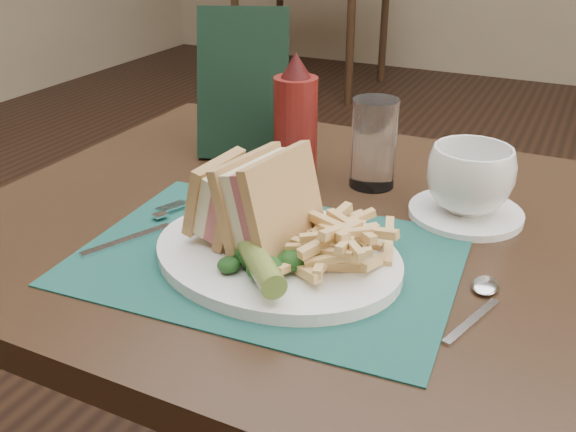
% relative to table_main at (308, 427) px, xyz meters
% --- Properties ---
extents(floor, '(7.00, 7.00, 0.00)m').
position_rel_table_main_xyz_m(floor, '(0.00, 0.50, -0.38)').
color(floor, black).
rests_on(floor, ground).
extents(wall_back, '(6.00, 0.00, 6.00)m').
position_rel_table_main_xyz_m(wall_back, '(0.00, 4.00, -0.38)').
color(wall_back, gray).
rests_on(wall_back, ground).
extents(table_main, '(0.90, 0.75, 0.75)m').
position_rel_table_main_xyz_m(table_main, '(0.00, 0.00, 0.00)').
color(table_main, black).
rests_on(table_main, ground).
extents(table_bg_left, '(0.90, 0.75, 0.75)m').
position_rel_table_main_xyz_m(table_bg_left, '(-1.44, 3.23, 0.00)').
color(table_bg_left, black).
rests_on(table_bg_left, ground).
extents(placemat, '(0.45, 0.34, 0.00)m').
position_rel_table_main_xyz_m(placemat, '(-0.00, -0.12, 0.38)').
color(placemat, '#164941').
rests_on(placemat, table_main).
extents(plate, '(0.33, 0.28, 0.01)m').
position_rel_table_main_xyz_m(plate, '(0.01, -0.13, 0.38)').
color(plate, white).
rests_on(plate, placemat).
extents(sandwich_half_a, '(0.08, 0.10, 0.10)m').
position_rel_table_main_xyz_m(sandwich_half_a, '(-0.08, -0.12, 0.44)').
color(sandwich_half_a, tan).
rests_on(sandwich_half_a, plate).
extents(sandwich_half_b, '(0.10, 0.13, 0.12)m').
position_rel_table_main_xyz_m(sandwich_half_b, '(-0.02, -0.12, 0.45)').
color(sandwich_half_b, tan).
rests_on(sandwich_half_b, plate).
extents(kale_garnish, '(0.11, 0.08, 0.03)m').
position_rel_table_main_xyz_m(kale_garnish, '(0.02, -0.18, 0.41)').
color(kale_garnish, '#133614').
rests_on(kale_garnish, plate).
extents(pickle_spear, '(0.10, 0.11, 0.03)m').
position_rel_table_main_xyz_m(pickle_spear, '(0.02, -0.19, 0.41)').
color(pickle_spear, '#5A742C').
rests_on(pickle_spear, plate).
extents(fries_pile, '(0.18, 0.20, 0.06)m').
position_rel_table_main_xyz_m(fries_pile, '(0.09, -0.12, 0.42)').
color(fries_pile, tan).
rests_on(fries_pile, plate).
extents(fork, '(0.10, 0.17, 0.01)m').
position_rel_table_main_xyz_m(fork, '(-0.18, -0.14, 0.38)').
color(fork, silver).
rests_on(fork, placemat).
extents(spoon, '(0.08, 0.15, 0.01)m').
position_rel_table_main_xyz_m(spoon, '(0.24, -0.12, 0.38)').
color(spoon, silver).
rests_on(spoon, table_main).
extents(saucer, '(0.17, 0.17, 0.01)m').
position_rel_table_main_xyz_m(saucer, '(0.18, 0.09, 0.38)').
color(saucer, white).
rests_on(saucer, table_main).
extents(coffee_cup, '(0.15, 0.15, 0.09)m').
position_rel_table_main_xyz_m(coffee_cup, '(0.18, 0.09, 0.43)').
color(coffee_cup, white).
rests_on(coffee_cup, saucer).
extents(drinking_glass, '(0.08, 0.08, 0.13)m').
position_rel_table_main_xyz_m(drinking_glass, '(0.04, 0.13, 0.44)').
color(drinking_glass, white).
rests_on(drinking_glass, table_main).
extents(ketchup_bottle, '(0.08, 0.08, 0.19)m').
position_rel_table_main_xyz_m(ketchup_bottle, '(-0.08, 0.12, 0.47)').
color(ketchup_bottle, maroon).
rests_on(ketchup_bottle, table_main).
extents(check_presenter, '(0.17, 0.14, 0.23)m').
position_rel_table_main_xyz_m(check_presenter, '(-0.20, 0.17, 0.49)').
color(check_presenter, black).
rests_on(check_presenter, table_main).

